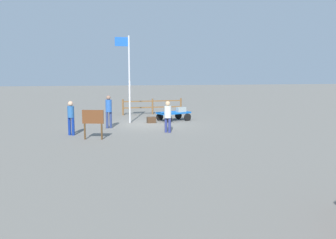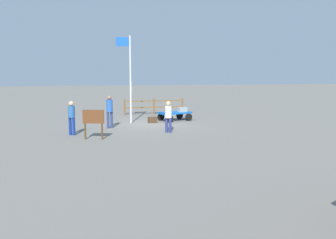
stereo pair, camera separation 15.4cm
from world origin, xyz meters
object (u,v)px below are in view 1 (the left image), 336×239
Objects in this scene: suitcase_dark at (181,110)px; worker_supervisor at (71,116)px; luggage_cart at (173,114)px; flagpole at (128,73)px; signboard at (93,120)px; worker_lead at (168,114)px; suitcase_tan at (151,120)px; worker_trailing at (109,109)px.

suitcase_dark is 0.37× the size of worker_supervisor.
luggage_cart is 0.44× the size of flagpole.
suitcase_dark is at bearing -134.60° from signboard.
worker_lead is 0.96× the size of worker_supervisor.
flagpole reaches higher than worker_supervisor.
signboard is (3.39, 4.85, 0.73)m from suitcase_tan.
worker_trailing is (4.55, 2.20, 0.34)m from suitcase_dark.
worker_trailing reaches higher than worker_supervisor.
flagpole is 3.81× the size of signboard.
worker_supervisor is 1.23× the size of signboard.
signboard is at bearing 68.02° from flagpole.
suitcase_dark is 4.07m from flagpole.
flagpole reaches higher than signboard.
worker_supervisor is 1.71m from signboard.
flagpole is at bearing 9.99° from luggage_cart.
luggage_cart is 4.71m from worker_trailing.
worker_supervisor is (4.44, 3.51, 0.78)m from suitcase_tan.
worker_trailing is 2.67m from worker_supervisor.
worker_lead is at bearing 94.73° from suitcase_tan.
suitcase_tan is 0.30× the size of worker_trailing.
worker_trailing is at bearing 25.78° from suitcase_dark.
worker_supervisor reaches higher than worker_lead.
worker_lead is 3.88m from signboard.
suitcase_tan is at bearing -141.68° from worker_supervisor.
flagpole is (1.66, -3.82, 2.06)m from worker_lead.
worker_lead reaches higher than signboard.
worker_lead is (1.19, 4.32, 0.52)m from luggage_cart.
luggage_cart is 1.41× the size of worker_lead.
suitcase_dark is (-0.49, 0.09, 0.29)m from luggage_cart.
flagpole is at bearing -66.55° from worker_lead.
worker_supervisor is (1.87, 1.90, -0.09)m from worker_trailing.
worker_supervisor reaches higher than luggage_cart.
worker_supervisor is 0.32× the size of flagpole.
suitcase_tan is 0.34× the size of worker_lead.
signboard is at bearing 75.93° from worker_trailing.
luggage_cart is 3.88m from flagpole.
worker_trailing is 3.35m from signboard.
worker_supervisor is at bearing 38.32° from suitcase_tan.
signboard is at bearing 18.24° from worker_lead.
suitcase_dark is 0.39× the size of worker_lead.
suitcase_tan is 5.96m from signboard.
flagpole is (1.36, -0.18, 2.81)m from suitcase_tan.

